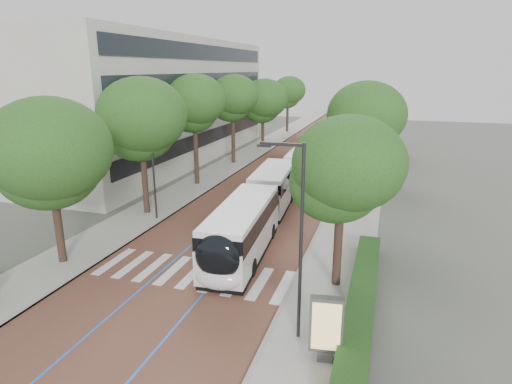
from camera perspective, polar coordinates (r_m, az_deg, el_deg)
ground at (r=23.08m, az=-9.84°, el=-11.67°), size 160.00×160.00×0.00m
road at (r=59.78m, az=7.84°, el=5.71°), size 11.00×140.00×0.02m
sidewalk_left at (r=61.44m, az=0.89°, el=6.18°), size 4.00×140.00×0.12m
sidewalk_right at (r=59.02m, az=15.05°, el=5.22°), size 4.00×140.00×0.12m
kerb_left at (r=60.93m, az=2.62°, el=6.08°), size 0.20×140.00×0.14m
kerb_right at (r=59.12m, az=13.21°, el=5.36°), size 0.20×140.00×0.14m
zebra_crossing at (r=23.78m, az=-8.29°, el=-10.66°), size 10.55×3.60×0.01m
lane_line_left at (r=60.06m, az=6.33°, el=5.82°), size 0.12×126.00×0.01m
lane_line_right at (r=59.54m, az=9.36°, el=5.61°), size 0.12×126.00×0.01m
office_building at (r=54.61m, az=-15.25°, el=11.73°), size 18.11×40.00×14.00m
hedge at (r=20.69m, az=13.88°, el=-13.77°), size 1.20×14.00×0.80m
streetlight_near at (r=16.41m, az=5.46°, el=-4.85°), size 1.82×0.20×8.00m
streetlight_far at (r=40.56m, az=12.99°, el=7.42°), size 1.82×0.20×8.00m
lamp_post_left at (r=31.14m, az=-13.56°, el=3.53°), size 0.14×0.14×8.00m
trees_left at (r=44.78m, az=-5.35°, el=10.81°), size 6.43×60.99×9.68m
trees_right at (r=38.50m, az=14.50°, el=8.97°), size 5.67×47.04×9.30m
lead_bus at (r=28.43m, az=0.16°, el=-2.42°), size 3.85×18.53×3.20m
bus_queued_0 at (r=43.03m, az=6.68°, el=3.88°), size 3.03×12.49×3.20m
bus_queued_1 at (r=56.73m, az=10.33°, el=6.69°), size 3.30×12.53×3.20m
bus_queued_2 at (r=69.20m, az=11.27°, el=8.31°), size 2.94×12.48×3.20m
ad_panel at (r=16.75m, az=9.33°, el=-17.38°), size 1.28×0.55×2.59m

